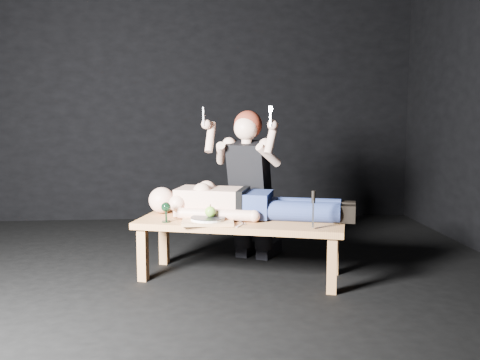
{
  "coord_description": "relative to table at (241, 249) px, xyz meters",
  "views": [
    {
      "loc": [
        -0.06,
        -3.88,
        1.27
      ],
      "look_at": [
        0.27,
        0.18,
        0.75
      ],
      "focal_mm": 40.33,
      "sensor_mm": 36.0,
      "label": 1
    }
  ],
  "objects": [
    {
      "name": "ground",
      "position": [
        -0.27,
        -0.13,
        -0.23
      ],
      "size": [
        5.0,
        5.0,
        0.0
      ],
      "primitive_type": "plane",
      "color": "black",
      "rests_on": "ground"
    },
    {
      "name": "back_wall",
      "position": [
        -0.27,
        2.37,
        1.27
      ],
      "size": [
        5.0,
        0.0,
        5.0
      ],
      "primitive_type": "plane",
      "rotation": [
        1.57,
        0.0,
        0.0
      ],
      "color": "black",
      "rests_on": "ground"
    },
    {
      "name": "table",
      "position": [
        0.0,
        0.0,
        0.0
      ],
      "size": [
        1.66,
        1.0,
        0.45
      ],
      "primitive_type": "cube",
      "rotation": [
        0.0,
        0.0,
        -0.29
      ],
      "color": "#B88140",
      "rests_on": "ground"
    },
    {
      "name": "lying_man",
      "position": [
        0.08,
        0.11,
        0.36
      ],
      "size": [
        1.66,
        0.92,
        0.27
      ],
      "primitive_type": null,
      "rotation": [
        0.0,
        0.0,
        -0.29
      ],
      "color": "beige",
      "rests_on": "table"
    },
    {
      "name": "kneeling_woman",
      "position": [
        0.14,
        0.52,
        0.43
      ],
      "size": [
        0.99,
        1.02,
        1.32
      ],
      "primitive_type": null,
      "rotation": [
        0.0,
        0.0,
        -0.49
      ],
      "color": "black",
      "rests_on": "ground"
    },
    {
      "name": "serving_tray",
      "position": [
        -0.25,
        -0.1,
        0.24
      ],
      "size": [
        0.39,
        0.29,
        0.02
      ],
      "primitive_type": "cube",
      "rotation": [
        0.0,
        0.0,
        -0.04
      ],
      "color": "tan",
      "rests_on": "table"
    },
    {
      "name": "plate",
      "position": [
        -0.25,
        -0.1,
        0.26
      ],
      "size": [
        0.26,
        0.26,
        0.02
      ],
      "primitive_type": "cylinder",
      "rotation": [
        0.0,
        0.0,
        -0.04
      ],
      "color": "white",
      "rests_on": "serving_tray"
    },
    {
      "name": "apple",
      "position": [
        -0.23,
        -0.09,
        0.31
      ],
      "size": [
        0.08,
        0.08,
        0.08
      ],
      "primitive_type": "sphere",
      "color": "#5EA223",
      "rests_on": "plate"
    },
    {
      "name": "goblet",
      "position": [
        -0.56,
        -0.03,
        0.3
      ],
      "size": [
        0.09,
        0.09,
        0.15
      ],
      "primitive_type": null,
      "rotation": [
        0.0,
        0.0,
        -0.29
      ],
      "color": "black",
      "rests_on": "table"
    },
    {
      "name": "fork_flat",
      "position": [
        -0.38,
        -0.07,
        0.23
      ],
      "size": [
        0.03,
        0.17,
        0.01
      ],
      "primitive_type": "cube",
      "rotation": [
        0.0,
        0.0,
        0.12
      ],
      "color": "#B2B2B7",
      "rests_on": "table"
    },
    {
      "name": "knife_flat",
      "position": [
        -0.01,
        -0.2,
        0.23
      ],
      "size": [
        0.09,
        0.16,
        0.01
      ],
      "primitive_type": "cube",
      "rotation": [
        0.0,
        0.0,
        -0.46
      ],
      "color": "#B2B2B7",
      "rests_on": "table"
    },
    {
      "name": "spoon_flat",
      "position": [
        -0.0,
        -0.11,
        0.23
      ],
      "size": [
        0.06,
        0.16,
        0.01
      ],
      "primitive_type": "cube",
      "rotation": [
        0.0,
        0.0,
        0.29
      ],
      "color": "#B2B2B7",
      "rests_on": "table"
    },
    {
      "name": "carving_knife",
      "position": [
        0.48,
        -0.36,
        0.36
      ],
      "size": [
        0.04,
        0.05,
        0.27
      ],
      "primitive_type": null,
      "rotation": [
        0.0,
        0.0,
        -0.29
      ],
      "color": "#B2B2B7",
      "rests_on": "table"
    }
  ]
}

